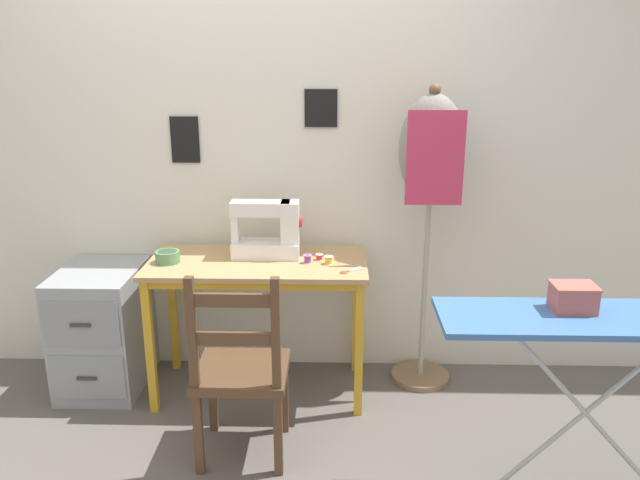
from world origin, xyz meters
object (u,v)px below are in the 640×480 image
(wooden_chair, at_px, (241,372))
(ironing_board, at_px, (597,326))
(filing_cabinet, at_px, (103,329))
(dress_form, at_px, (431,168))
(sewing_machine, at_px, (270,231))
(thread_spool_near_machine, at_px, (308,259))
(storage_box, at_px, (573,297))
(thread_spool_far_edge, at_px, (329,260))
(thread_spool_mid_table, at_px, (319,257))
(fabric_bowl, at_px, (168,257))
(scissors, at_px, (348,271))

(wooden_chair, bearing_deg, ironing_board, -9.76)
(filing_cabinet, bearing_deg, dress_form, 3.25)
(dress_form, xyz_separation_m, ironing_board, (0.51, -0.94, -0.43))
(sewing_machine, bearing_deg, filing_cabinet, -177.70)
(thread_spool_near_machine, height_order, storage_box, storage_box)
(dress_form, bearing_deg, storage_box, -64.66)
(thread_spool_far_edge, distance_m, wooden_chair, 0.73)
(thread_spool_mid_table, bearing_deg, filing_cabinet, 179.29)
(thread_spool_mid_table, height_order, thread_spool_far_edge, thread_spool_far_edge)
(thread_spool_near_machine, bearing_deg, fabric_bowl, -179.13)
(sewing_machine, relative_size, thread_spool_mid_table, 9.24)
(scissors, xyz_separation_m, ironing_board, (0.92, -0.66, 0.03))
(dress_form, bearing_deg, wooden_chair, -141.41)
(scissors, distance_m, thread_spool_near_machine, 0.24)
(storage_box, bearing_deg, scissors, 143.96)
(sewing_machine, relative_size, wooden_chair, 0.40)
(fabric_bowl, relative_size, dress_form, 0.08)
(thread_spool_far_edge, bearing_deg, filing_cabinet, 176.39)
(thread_spool_near_machine, height_order, dress_form, dress_form)
(thread_spool_mid_table, relative_size, filing_cabinet, 0.06)
(filing_cabinet, distance_m, ironing_board, 2.42)
(scissors, distance_m, thread_spool_mid_table, 0.23)
(fabric_bowl, height_order, thread_spool_mid_table, fabric_bowl)
(filing_cabinet, bearing_deg, thread_spool_mid_table, -0.71)
(dress_form, height_order, ironing_board, dress_form)
(thread_spool_near_machine, relative_size, filing_cabinet, 0.07)
(scissors, distance_m, wooden_chair, 0.71)
(thread_spool_near_machine, xyz_separation_m, thread_spool_far_edge, (0.11, -0.01, -0.00))
(fabric_bowl, height_order, thread_spool_near_machine, fabric_bowl)
(wooden_chair, height_order, storage_box, storage_box)
(ironing_board, distance_m, storage_box, 0.14)
(thread_spool_far_edge, height_order, storage_box, storage_box)
(filing_cabinet, bearing_deg, ironing_board, -20.87)
(thread_spool_near_machine, bearing_deg, filing_cabinet, 176.68)
(scissors, height_order, storage_box, storage_box)
(scissors, distance_m, dress_form, 0.68)
(wooden_chair, xyz_separation_m, dress_form, (0.88, 0.71, 0.77))
(fabric_bowl, relative_size, thread_spool_far_edge, 2.73)
(thread_spool_mid_table, bearing_deg, sewing_machine, 168.81)
(dress_form, bearing_deg, thread_spool_mid_table, -168.69)
(sewing_machine, bearing_deg, storage_box, -34.02)
(thread_spool_mid_table, xyz_separation_m, storage_box, (0.98, -0.79, 0.11))
(wooden_chair, distance_m, ironing_board, 1.45)
(fabric_bowl, bearing_deg, storage_box, -22.58)
(fabric_bowl, relative_size, thread_spool_near_machine, 2.82)
(sewing_machine, relative_size, fabric_bowl, 2.97)
(thread_spool_near_machine, relative_size, thread_spool_far_edge, 0.97)
(fabric_bowl, distance_m, storage_box, 1.89)
(sewing_machine, xyz_separation_m, ironing_board, (1.32, -0.88, -0.11))
(fabric_bowl, distance_m, wooden_chair, 0.77)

